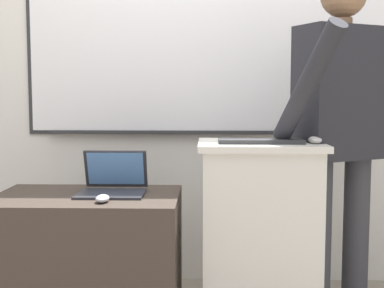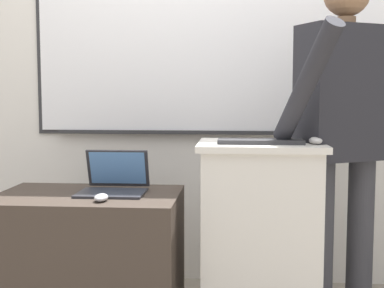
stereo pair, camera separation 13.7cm
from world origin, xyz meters
name	(u,v)px [view 1 (the left image)]	position (x,y,z in m)	size (l,w,h in m)	color
back_wall	(204,46)	(0.00, 1.28, 1.47)	(6.40, 0.17, 2.94)	silver
lectern_podium	(259,239)	(0.28, 0.46, 0.48)	(0.59, 0.47, 0.95)	beige
side_desk	(88,266)	(-0.55, 0.40, 0.35)	(0.88, 0.58, 0.70)	#382D26
person_presenter	(341,123)	(0.68, 0.55, 1.03)	(0.62, 0.72, 1.77)	#333338
laptop	(113,181)	(-0.43, 0.47, 0.75)	(0.32, 0.31, 0.20)	#28282D
wireless_keyboard	(261,141)	(0.27, 0.40, 0.96)	(0.39, 0.15, 0.02)	#2D2D30
computer_mouse_by_laptop	(102,199)	(-0.44, 0.23, 0.72)	(0.06, 0.10, 0.03)	#BCBCC1
computer_mouse_by_keyboard	(315,140)	(0.52, 0.38, 0.97)	(0.06, 0.10, 0.03)	silver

